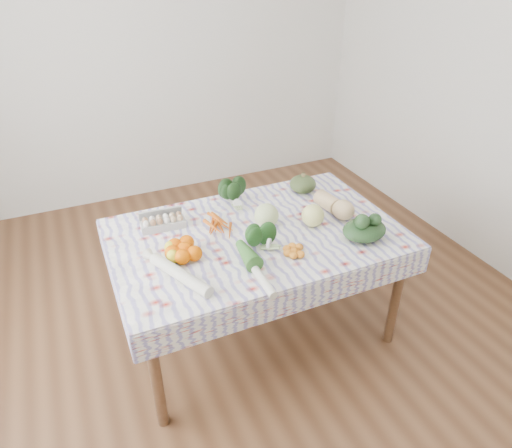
{
  "coord_description": "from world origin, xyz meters",
  "views": [
    {
      "loc": [
        -0.91,
        -2.04,
        2.19
      ],
      "look_at": [
        0.0,
        0.0,
        0.82
      ],
      "focal_mm": 32.0,
      "sensor_mm": 36.0,
      "label": 1
    }
  ],
  "objects_px": {
    "kabocha_squash": "(303,184)",
    "grapefruit": "(313,215)",
    "dining_table": "(256,244)",
    "butternut_squash": "(335,204)",
    "cabbage": "(266,216)",
    "egg_carton": "(163,223)"
  },
  "relations": [
    {
      "from": "kabocha_squash",
      "to": "grapefruit",
      "type": "height_order",
      "value": "grapefruit"
    },
    {
      "from": "dining_table",
      "to": "butternut_squash",
      "type": "distance_m",
      "value": 0.56
    },
    {
      "from": "kabocha_squash",
      "to": "dining_table",
      "type": "bearing_deg",
      "value": -145.49
    },
    {
      "from": "kabocha_squash",
      "to": "cabbage",
      "type": "height_order",
      "value": "cabbage"
    },
    {
      "from": "cabbage",
      "to": "grapefruit",
      "type": "bearing_deg",
      "value": -21.92
    },
    {
      "from": "butternut_squash",
      "to": "grapefruit",
      "type": "distance_m",
      "value": 0.21
    },
    {
      "from": "kabocha_squash",
      "to": "butternut_squash",
      "type": "relative_size",
      "value": 0.61
    },
    {
      "from": "dining_table",
      "to": "cabbage",
      "type": "distance_m",
      "value": 0.18
    },
    {
      "from": "dining_table",
      "to": "butternut_squash",
      "type": "relative_size",
      "value": 5.55
    },
    {
      "from": "cabbage",
      "to": "dining_table",
      "type": "bearing_deg",
      "value": -154.78
    },
    {
      "from": "butternut_squash",
      "to": "cabbage",
      "type": "bearing_deg",
      "value": 167.61
    },
    {
      "from": "cabbage",
      "to": "butternut_squash",
      "type": "distance_m",
      "value": 0.45
    },
    {
      "from": "grapefruit",
      "to": "dining_table",
      "type": "bearing_deg",
      "value": 169.6
    },
    {
      "from": "dining_table",
      "to": "egg_carton",
      "type": "bearing_deg",
      "value": 150.76
    },
    {
      "from": "egg_carton",
      "to": "grapefruit",
      "type": "relative_size",
      "value": 1.91
    },
    {
      "from": "egg_carton",
      "to": "butternut_squash",
      "type": "height_order",
      "value": "butternut_squash"
    },
    {
      "from": "dining_table",
      "to": "kabocha_squash",
      "type": "relative_size",
      "value": 9.03
    },
    {
      "from": "butternut_squash",
      "to": "grapefruit",
      "type": "height_order",
      "value": "grapefruit"
    },
    {
      "from": "egg_carton",
      "to": "kabocha_squash",
      "type": "xyz_separation_m",
      "value": [
        0.97,
        0.07,
        0.02
      ]
    },
    {
      "from": "dining_table",
      "to": "egg_carton",
      "type": "xyz_separation_m",
      "value": [
        -0.48,
        0.27,
        0.12
      ]
    },
    {
      "from": "egg_carton",
      "to": "cabbage",
      "type": "distance_m",
      "value": 0.61
    },
    {
      "from": "egg_carton",
      "to": "grapefruit",
      "type": "xyz_separation_m",
      "value": [
        0.82,
        -0.33,
        0.03
      ]
    }
  ]
}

